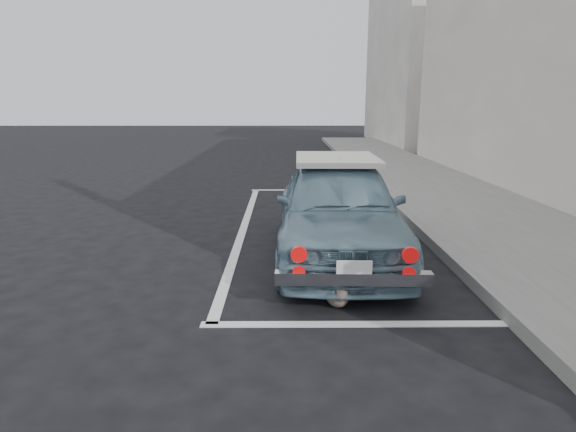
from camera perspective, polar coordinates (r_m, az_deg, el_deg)
name	(u,v)px	position (r m, az deg, el deg)	size (l,w,h in m)	color
ground	(307,303)	(4.98, 2.29, -10.23)	(80.00, 80.00, 0.00)	black
sidewalk	(525,240)	(7.64, 26.31, -2.61)	(2.80, 40.00, 0.15)	slate
building_far	(419,61)	(25.50, 15.29, 17.32)	(3.50, 10.00, 8.00)	#B1ABA1
pline_rear	(364,324)	(4.57, 9.01, -12.55)	(3.00, 0.12, 0.01)	silver
pline_front	(316,190)	(11.26, 3.34, 3.09)	(3.00, 0.12, 0.01)	silver
pline_side	(244,228)	(7.84, -5.29, -1.42)	(0.12, 7.00, 0.01)	silver
retro_coupe	(338,207)	(6.31, 5.92, 1.12)	(1.65, 3.91, 1.31)	#6F93A5
cat	(337,295)	(4.87, 5.88, -9.29)	(0.28, 0.49, 0.26)	#6D5D53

